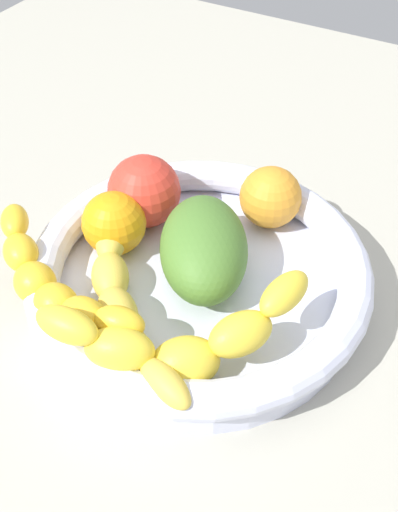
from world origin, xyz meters
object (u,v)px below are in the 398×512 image
Objects in this scene: banana_arching_top at (183,340)px; mango_green at (207,249)px; tomato_red at (144,191)px; fruit_bowl at (199,277)px; orange_front at (270,197)px; banana_draped_right at (51,284)px; orange_mid_left at (111,226)px; banana_draped_left at (122,290)px.

mango_green is at bearing 108.83° from banana_arching_top.
fruit_bowl is at bearing -28.70° from tomato_red.
banana_arching_top is at bearing -71.17° from mango_green.
orange_front is at bearing 28.28° from tomato_red.
banana_draped_right is (-8.96, -8.82, 2.49)cm from fruit_bowl.
mango_green is at bearing -23.63° from tomato_red.
banana_arching_top is at bearing -67.97° from fruit_bowl.
fruit_bowl is 10.32cm from tomato_red.
banana_draped_right is 8.39cm from orange_mid_left.
mango_green is at bearing 58.37° from banana_draped_left.
banana_draped_left is 11.78cm from tomato_red.
banana_arching_top is (7.48, -2.82, 1.12)cm from banana_draped_left.
orange_mid_left reaches higher than banana_draped_left.
tomato_red reaches higher than orange_mid_left.
banana_draped_right is 1.12× the size of banana_arching_top.
fruit_bowl is 5.07× the size of orange_front.
mango_green is 9.74cm from tomato_red.
banana_draped_left is 2.81× the size of tomato_red.
banana_draped_left is at bearing 159.35° from banana_arching_top.
orange_front is 0.85× the size of tomato_red.
fruit_bowl is 2.47× the size of mango_green.
tomato_red is (-8.65, 4.73, 3.05)cm from fruit_bowl.
fruit_bowl is 10.90cm from orange_front.
banana_draped_right is 3.25× the size of orange_mid_left.
mango_green is (-3.29, 9.63, -0.12)cm from banana_arching_top.
tomato_red reaches higher than banana_draped_left.
banana_draped_left is at bearing -66.20° from tomato_red.
mango_green reaches higher than orange_front.
banana_draped_left is (-3.92, -5.98, 1.80)cm from fruit_bowl.
banana_draped_right is 13.57cm from tomato_red.
orange_front is 0.49× the size of mango_green.
banana_arching_top is at bearing -85.16° from orange_front.
banana_draped_left is at bearing -109.64° from orange_front.
fruit_bowl is 9.23cm from orange_mid_left.
banana_arching_top reaches higher than orange_front.
banana_draped_right is 1.57× the size of mango_green.
banana_draped_right reaches higher than banana_draped_left.
fruit_bowl is 7.38cm from banana_draped_left.
orange_front is at bearing 79.48° from fruit_bowl.
banana_draped_right is at bearing -91.34° from tomato_red.
mango_green is at bearing 71.47° from fruit_bowl.
mango_green is at bearing 7.82° from orange_mid_left.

